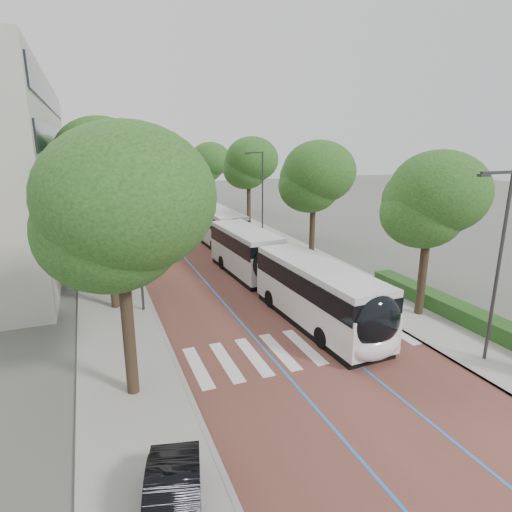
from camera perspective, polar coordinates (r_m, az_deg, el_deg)
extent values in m
plane|color=#51544C|center=(19.35, 7.30, -13.30)|extent=(160.00, 160.00, 0.00)
cube|color=brown|center=(56.17, -12.76, 5.54)|extent=(11.00, 140.00, 0.02)
cube|color=#999691|center=(55.53, -20.44, 4.90)|extent=(4.00, 140.00, 0.12)
cube|color=#999691|center=(57.76, -5.37, 6.17)|extent=(4.00, 140.00, 0.12)
cube|color=gray|center=(55.60, -18.48, 5.08)|extent=(0.20, 140.00, 0.14)
cube|color=gray|center=(57.27, -7.21, 6.04)|extent=(0.20, 140.00, 0.14)
cube|color=silver|center=(18.62, -7.77, -14.46)|extent=(0.55, 3.60, 0.01)
cube|color=silver|center=(18.90, -3.99, -13.86)|extent=(0.55, 3.60, 0.01)
cube|color=silver|center=(19.26, -0.35, -13.22)|extent=(0.55, 3.60, 0.01)
cube|color=silver|center=(19.69, 3.12, -12.56)|extent=(0.55, 3.60, 0.01)
cube|color=silver|center=(20.19, 6.42, -11.89)|extent=(0.55, 3.60, 0.01)
cube|color=silver|center=(20.76, 9.53, -11.22)|extent=(0.55, 3.60, 0.01)
cube|color=silver|center=(21.38, 12.45, -10.55)|extent=(0.55, 3.60, 0.01)
cube|color=silver|center=(22.06, 15.20, -9.90)|extent=(0.55, 3.60, 0.01)
cube|color=silver|center=(22.78, 17.76, -9.27)|extent=(0.55, 3.60, 0.01)
cube|color=blue|center=(55.95, -14.38, 5.42)|extent=(0.12, 126.00, 0.01)
cube|color=blue|center=(56.43, -11.15, 5.69)|extent=(0.12, 126.00, 0.01)
cube|color=black|center=(43.26, -24.20, 5.74)|extent=(0.12, 38.00, 1.60)
cube|color=black|center=(42.92, -24.67, 9.95)|extent=(0.12, 38.00, 1.60)
cube|color=black|center=(42.81, -25.16, 14.19)|extent=(0.12, 38.00, 1.60)
cube|color=black|center=(42.92, -25.63, 18.18)|extent=(0.12, 38.00, 1.60)
cube|color=#1F4317|center=(24.52, 26.49, -7.17)|extent=(1.20, 14.00, 0.80)
cylinder|color=#333336|center=(19.91, 29.56, -1.59)|extent=(0.14, 0.14, 8.00)
cube|color=#333336|center=(18.65, 29.58, 9.66)|extent=(1.70, 0.12, 0.12)
cube|color=#333336|center=(18.12, 28.12, 9.47)|extent=(0.50, 0.20, 0.10)
cylinder|color=#333336|center=(40.12, 0.87, 8.04)|extent=(0.14, 0.14, 8.00)
cube|color=#333336|center=(39.51, -0.21, 13.61)|extent=(1.70, 0.12, 0.12)
cube|color=#333336|center=(39.26, -1.18, 13.48)|extent=(0.50, 0.20, 0.10)
cylinder|color=#333336|center=(23.45, -15.41, 2.20)|extent=(0.14, 0.14, 8.00)
cylinder|color=black|center=(16.30, -16.59, -10.14)|extent=(0.44, 0.44, 4.80)
ellipsoid|color=#193F14|center=(15.00, -17.86, 5.13)|extent=(5.89, 5.89, 5.01)
cylinder|color=black|center=(24.78, -18.59, -1.77)|extent=(0.44, 0.44, 4.56)
ellipsoid|color=#193F14|center=(23.94, -19.44, 7.76)|extent=(6.39, 6.39, 5.43)
cylinder|color=black|center=(33.43, -19.63, 3.12)|extent=(0.44, 0.44, 5.32)
ellipsoid|color=#193F14|center=(32.82, -20.40, 11.39)|extent=(6.36, 6.36, 5.41)
cylinder|color=black|center=(43.35, -20.18, 5.02)|extent=(0.44, 0.44, 4.30)
ellipsoid|color=#193F14|center=(42.89, -20.67, 10.16)|extent=(6.40, 6.40, 5.44)
cylinder|color=black|center=(55.19, -20.67, 7.32)|extent=(0.44, 0.44, 4.86)
ellipsoid|color=#193F14|center=(54.82, -21.11, 11.89)|extent=(5.40, 5.40, 4.59)
cylinder|color=black|center=(70.10, -21.02, 8.77)|extent=(0.44, 0.44, 4.79)
ellipsoid|color=#193F14|center=(69.81, -21.37, 12.31)|extent=(5.81, 5.81, 4.94)
cylinder|color=black|center=(24.32, 21.27, -2.67)|extent=(0.44, 0.44, 4.30)
ellipsoid|color=#193F14|center=(23.47, 22.20, 6.45)|extent=(4.94, 4.94, 4.20)
cylinder|color=black|center=(33.71, 7.49, 3.21)|extent=(0.44, 0.44, 4.43)
ellipsoid|color=#193F14|center=(33.11, 7.74, 10.03)|extent=(5.54, 5.54, 4.71)
cylinder|color=black|center=(46.22, -0.96, 6.77)|extent=(0.44, 0.44, 4.65)
ellipsoid|color=#193F14|center=(45.78, -0.98, 12.00)|extent=(5.56, 5.56, 4.72)
cylinder|color=black|center=(61.35, -6.31, 8.59)|extent=(0.44, 0.44, 4.17)
ellipsoid|color=#193F14|center=(61.03, -6.41, 12.12)|extent=(5.59, 5.59, 4.75)
cylinder|color=black|center=(26.12, 2.26, -1.25)|extent=(2.34, 1.00, 2.30)
cube|color=silver|center=(22.06, 8.18, -6.00)|extent=(2.90, 9.46, 1.82)
cube|color=black|center=(21.67, 8.30, -3.19)|extent=(2.93, 9.27, 0.97)
cube|color=silver|center=(21.48, 8.36, -1.57)|extent=(2.84, 9.27, 0.31)
cube|color=black|center=(22.47, 8.08, -8.58)|extent=(2.83, 9.08, 0.35)
cube|color=silver|center=(30.04, -1.39, -0.03)|extent=(2.83, 7.84, 1.82)
cube|color=black|center=(29.76, -1.41, 2.09)|extent=(2.86, 7.69, 0.97)
cube|color=silver|center=(29.62, -1.42, 3.29)|extent=(2.77, 7.68, 0.31)
cube|color=black|center=(30.35, -1.38, -2.01)|extent=(2.76, 7.53, 0.35)
ellipsoid|color=black|center=(18.42, 15.83, -8.40)|extent=(2.39, 1.20, 2.28)
ellipsoid|color=silver|center=(18.86, 15.67, -11.62)|extent=(2.39, 1.10, 1.14)
cylinder|color=black|center=(20.04, 8.82, -10.68)|extent=(0.34, 1.01, 1.00)
cylinder|color=black|center=(21.26, 14.03, -9.39)|extent=(0.34, 1.01, 1.00)
cylinder|color=black|center=(31.36, -4.47, -0.86)|extent=(0.34, 1.01, 1.00)
cylinder|color=black|center=(32.15, -0.68, -0.40)|extent=(0.34, 1.01, 1.00)
cylinder|color=black|center=(24.32, 1.98, -5.70)|extent=(0.34, 1.01, 1.00)
cylinder|color=black|center=(25.33, 6.60, -4.92)|extent=(0.34, 1.01, 1.00)
cube|color=silver|center=(39.76, -5.74, 3.72)|extent=(2.80, 12.06, 1.82)
cube|color=black|center=(39.54, -5.78, 5.34)|extent=(2.83, 11.82, 0.97)
cube|color=silver|center=(39.44, -5.81, 6.26)|extent=(2.74, 11.82, 0.31)
cube|color=black|center=(39.99, -5.70, 2.20)|extent=(2.74, 11.58, 0.35)
ellipsoid|color=black|center=(34.18, -2.82, 3.13)|extent=(2.38, 1.16, 2.28)
ellipsoid|color=silver|center=(34.40, -2.76, 1.26)|extent=(2.37, 1.06, 1.14)
cylinder|color=black|center=(36.25, -5.70, 1.35)|extent=(0.32, 1.01, 1.00)
cylinder|color=black|center=(36.96, -2.36, 1.68)|extent=(0.32, 1.01, 1.00)
cylinder|color=black|center=(43.20, -8.67, 3.53)|extent=(0.32, 1.01, 1.00)
cylinder|color=black|center=(43.79, -5.80, 3.79)|extent=(0.32, 1.01, 1.00)
cube|color=silver|center=(52.41, -9.53, 6.41)|extent=(3.31, 12.14, 1.82)
cube|color=black|center=(52.25, -9.59, 7.65)|extent=(3.34, 11.91, 0.97)
cube|color=silver|center=(52.17, -9.62, 8.34)|extent=(3.25, 11.90, 0.31)
cube|color=black|center=(52.58, -9.48, 5.24)|extent=(3.23, 11.66, 0.35)
ellipsoid|color=black|center=(46.58, -8.50, 6.27)|extent=(2.42, 1.26, 2.28)
ellipsoid|color=silver|center=(46.72, -8.44, 4.88)|extent=(2.41, 1.16, 1.14)
cylinder|color=black|center=(48.87, -10.18, 4.83)|extent=(0.37, 1.02, 1.00)
cylinder|color=black|center=(49.20, -7.57, 5.01)|extent=(0.37, 1.02, 1.00)
cylinder|color=black|center=(56.11, -11.22, 6.13)|extent=(0.37, 1.02, 1.00)
cylinder|color=black|center=(56.40, -8.93, 6.28)|extent=(0.37, 1.02, 1.00)
cube|color=silver|center=(65.85, -11.93, 8.10)|extent=(3.29, 12.14, 1.82)
cube|color=black|center=(65.72, -11.98, 9.08)|extent=(3.31, 11.90, 0.97)
cube|color=silver|center=(65.66, -12.02, 9.64)|extent=(3.22, 11.90, 0.31)
cube|color=black|center=(65.99, -11.88, 7.16)|extent=(3.20, 11.66, 0.35)
ellipsoid|color=black|center=(59.99, -11.35, 8.16)|extent=(2.42, 1.25, 2.28)
ellipsoid|color=silver|center=(60.09, -11.28, 7.07)|extent=(2.41, 1.15, 1.14)
cylinder|color=black|center=(62.29, -12.56, 6.95)|extent=(0.37, 1.02, 1.00)
cylinder|color=black|center=(62.53, -10.49, 7.09)|extent=(0.37, 1.02, 1.00)
cylinder|color=black|center=(69.60, -13.17, 7.77)|extent=(0.37, 1.02, 1.00)
cylinder|color=black|center=(69.82, -11.31, 7.90)|extent=(0.37, 1.02, 1.00)
imported|color=black|center=(12.02, -11.02, -29.89)|extent=(2.18, 4.08, 1.28)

